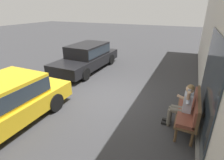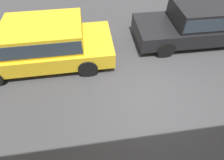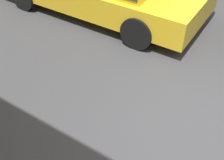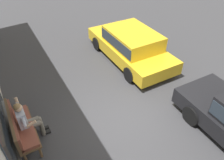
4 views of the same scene
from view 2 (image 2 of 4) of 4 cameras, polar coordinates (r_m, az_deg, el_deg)
The scene contains 3 objects.
ground_plane at distance 5.07m, azimuth 11.25°, elevation -6.71°, with size 60.00×60.00×0.00m, color #38383A.
parked_car_near at distance 7.35m, azimuth 27.21°, elevation 16.67°, with size 4.57×1.90×1.39m.
parked_car_mid at distance 6.01m, azimuth -21.62°, elevation 11.41°, with size 4.51×1.99×1.37m.
Camera 2 is at (1.37, 2.60, 4.14)m, focal length 28.00 mm.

